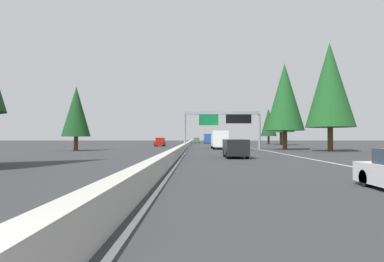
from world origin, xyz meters
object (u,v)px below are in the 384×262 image
at_px(bus_distant_b, 208,138).
at_px(conifer_right_mid, 285,97).
at_px(oncoming_near, 160,142).
at_px(conifer_right_distant, 269,122).
at_px(sign_gantry_overhead, 223,119).
at_px(minivan_far_left, 235,147).
at_px(conifer_right_near, 330,85).
at_px(sedan_far_center, 236,144).
at_px(conifer_left_near, 76,112).
at_px(conifer_right_far, 281,109).
at_px(pickup_near_center, 197,140).
at_px(box_truck_mid_right, 219,139).

height_order(bus_distant_b, conifer_right_mid, conifer_right_mid).
height_order(oncoming_near, conifer_right_distant, conifer_right_distant).
bearing_deg(sign_gantry_overhead, conifer_right_mid, -106.44).
xyz_separation_m(minivan_far_left, conifer_right_near, (14.75, -14.71, 8.14)).
xyz_separation_m(sedan_far_center, conifer_left_near, (-12.12, 24.44, 4.92)).
bearing_deg(conifer_right_far, sign_gantry_overhead, 150.24).
distance_m(oncoming_near, conifer_right_far, 32.97).
relative_size(sign_gantry_overhead, pickup_near_center, 2.26).
distance_m(sign_gantry_overhead, conifer_right_distant, 46.84).
height_order(box_truck_mid_right, conifer_right_far, conifer_right_far).
xyz_separation_m(box_truck_mid_right, pickup_near_center, (60.07, 3.69, -0.70)).
relative_size(sign_gantry_overhead, conifer_right_mid, 0.94).
bearing_deg(sedan_far_center, box_truck_mid_right, 144.66).
xyz_separation_m(oncoming_near, conifer_right_near, (-27.59, -26.33, 8.18)).
bearing_deg(conifer_left_near, oncoming_near, -19.76).
xyz_separation_m(box_truck_mid_right, conifer_right_near, (-9.14, -14.56, 7.48)).
bearing_deg(conifer_right_mid, sign_gantry_overhead, 73.56).
relative_size(minivan_far_left, conifer_right_near, 0.33).
bearing_deg(sign_gantry_overhead, box_truck_mid_right, 98.02).
distance_m(box_truck_mid_right, conifer_right_near, 18.75).
xyz_separation_m(pickup_near_center, conifer_right_far, (-29.84, -21.59, 8.21)).
bearing_deg(pickup_near_center, conifer_right_distant, -127.45).
bearing_deg(pickup_near_center, sign_gantry_overhead, -175.83).
bearing_deg(box_truck_mid_right, sedan_far_center, -35.34).
bearing_deg(conifer_right_mid, conifer_right_distant, -9.23).
distance_m(conifer_right_far, conifer_right_distant, 13.78).
height_order(bus_distant_b, sedan_far_center, bus_distant_b).
bearing_deg(conifer_right_mid, sedan_far_center, 41.85).
bearing_deg(oncoming_near, sedan_far_center, 48.03).
relative_size(bus_distant_b, conifer_right_far, 0.77).
height_order(minivan_far_left, pickup_near_center, pickup_near_center).
distance_m(sign_gantry_overhead, minivan_far_left, 24.34).
xyz_separation_m(bus_distant_b, oncoming_near, (-39.49, 11.89, -0.80)).
xyz_separation_m(sign_gantry_overhead, box_truck_mid_right, (-0.10, 0.68, -3.33)).
height_order(conifer_right_near, conifer_right_distant, conifer_right_near).
bearing_deg(conifer_right_near, bus_distant_b, 12.15).
xyz_separation_m(pickup_near_center, conifer_right_distant, (-16.34, -21.33, 5.48)).
bearing_deg(conifer_right_distant, conifer_right_near, 176.66).
xyz_separation_m(conifer_right_far, conifer_left_near, (-37.55, 38.94, -3.52)).
bearing_deg(pickup_near_center, conifer_right_far, -144.11).
relative_size(pickup_near_center, conifer_right_mid, 0.41).
bearing_deg(conifer_right_mid, bus_distant_b, 9.36).
bearing_deg(oncoming_near, box_truck_mid_right, 32.55).
bearing_deg(sign_gantry_overhead, conifer_right_far, -29.76).
bearing_deg(oncoming_near, pickup_near_center, 169.00).
bearing_deg(conifer_left_near, minivan_far_left, -128.43).
bearing_deg(pickup_near_center, sedan_far_center, -172.69).
bearing_deg(box_truck_mid_right, sign_gantry_overhead, -81.98).
xyz_separation_m(sign_gantry_overhead, conifer_right_far, (30.13, -17.22, 4.18)).
height_order(minivan_far_left, conifer_right_near, conifer_right_near).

